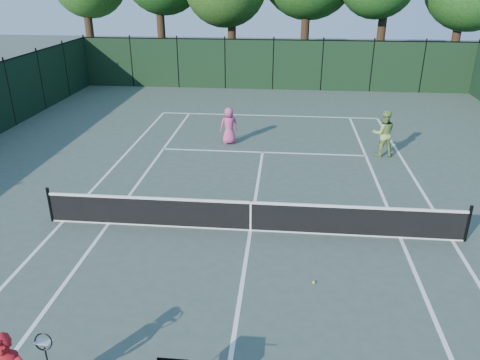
{
  "coord_description": "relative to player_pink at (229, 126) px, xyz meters",
  "views": [
    {
      "loc": [
        0.83,
        -11.45,
        6.56
      ],
      "look_at": [
        -0.39,
        1.0,
        1.1
      ],
      "focal_mm": 35.0,
      "sensor_mm": 36.0,
      "label": 1
    }
  ],
  "objects": [
    {
      "name": "ground",
      "position": [
        1.48,
        -7.38,
        -0.78
      ],
      "size": [
        90.0,
        90.0,
        0.0
      ],
      "primitive_type": "plane",
      "color": "#415045",
      "rests_on": "ground"
    },
    {
      "name": "player_green",
      "position": [
        6.19,
        -0.88,
        0.14
      ],
      "size": [
        0.96,
        0.78,
        1.84
      ],
      "rotation": [
        0.0,
        0.0,
        3.24
      ],
      "color": "#8DB058",
      "rests_on": "ground"
    },
    {
      "name": "center_service_line",
      "position": [
        1.48,
        -7.38,
        -0.78
      ],
      "size": [
        0.1,
        12.8,
        0.01
      ],
      "primitive_type": "cube",
      "color": "white",
      "rests_on": "ground"
    },
    {
      "name": "loose_ball_midcourt",
      "position": [
        3.14,
        -9.71,
        -0.75
      ],
      "size": [
        0.07,
        0.07,
        0.07
      ],
      "primitive_type": "sphere",
      "color": "#D0EE30",
      "rests_on": "ground"
    },
    {
      "name": "fence_far",
      "position": [
        1.48,
        10.62,
        0.72
      ],
      "size": [
        24.0,
        0.05,
        3.0
      ],
      "primitive_type": "cube",
      "color": "black",
      "rests_on": "ground"
    },
    {
      "name": "sideline_singles_right",
      "position": [
        5.6,
        -7.38,
        -0.78
      ],
      "size": [
        0.1,
        23.77,
        0.01
      ],
      "primitive_type": "cube",
      "color": "white",
      "rests_on": "ground"
    },
    {
      "name": "sideline_doubles_left",
      "position": [
        -4.0,
        -7.38,
        -0.78
      ],
      "size": [
        0.1,
        23.77,
        0.01
      ],
      "primitive_type": "cube",
      "color": "white",
      "rests_on": "ground"
    },
    {
      "name": "tennis_net",
      "position": [
        1.48,
        -7.38,
        -0.31
      ],
      "size": [
        11.69,
        0.09,
        1.06
      ],
      "color": "black",
      "rests_on": "ground"
    },
    {
      "name": "player_pink",
      "position": [
        0.0,
        0.0,
        0.0
      ],
      "size": [
        0.88,
        0.71,
        1.57
      ],
      "rotation": [
        0.0,
        0.0,
        3.46
      ],
      "color": "#D24A7E",
      "rests_on": "ground"
    },
    {
      "name": "service_line_far",
      "position": [
        1.48,
        -0.98,
        -0.78
      ],
      "size": [
        8.23,
        0.1,
        0.01
      ],
      "primitive_type": "cube",
      "color": "white",
      "rests_on": "ground"
    },
    {
      "name": "sideline_singles_left",
      "position": [
        -2.63,
        -7.38,
        -0.78
      ],
      "size": [
        0.1,
        23.77,
        0.01
      ],
      "primitive_type": "cube",
      "color": "white",
      "rests_on": "ground"
    },
    {
      "name": "baseline_far",
      "position": [
        1.48,
        4.51,
        -0.78
      ],
      "size": [
        10.97,
        0.1,
        0.01
      ],
      "primitive_type": "cube",
      "color": "white",
      "rests_on": "ground"
    },
    {
      "name": "sideline_doubles_right",
      "position": [
        6.97,
        -7.38,
        -0.78
      ],
      "size": [
        0.1,
        23.77,
        0.01
      ],
      "primitive_type": "cube",
      "color": "white",
      "rests_on": "ground"
    }
  ]
}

